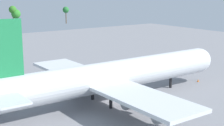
{
  "coord_description": "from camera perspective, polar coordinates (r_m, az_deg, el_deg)",
  "views": [
    {
      "loc": [
        -42.18,
        -58.65,
        24.52
      ],
      "look_at": [
        0.0,
        0.0,
        8.75
      ],
      "focal_mm": 54.43,
      "sensor_mm": 36.0,
      "label": 1
    }
  ],
  "objects": [
    {
      "name": "ground_plane",
      "position": [
        76.29,
        -0.0,
        -6.44
      ],
      "size": [
        252.57,
        252.57,
        0.0
      ],
      "primitive_type": "plane",
      "color": "gray"
    },
    {
      "name": "cargo_airplane",
      "position": [
        74.53,
        -0.11,
        -2.23
      ],
      "size": [
        63.14,
        50.86,
        19.46
      ],
      "color": "silver",
      "rests_on": "ground_plane"
    },
    {
      "name": "safety_cone_nose",
      "position": [
        94.68,
        14.25,
        -2.86
      ],
      "size": [
        0.51,
        0.51,
        0.73
      ],
      "primitive_type": "cone",
      "color": "orange",
      "rests_on": "ground_plane"
    }
  ]
}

